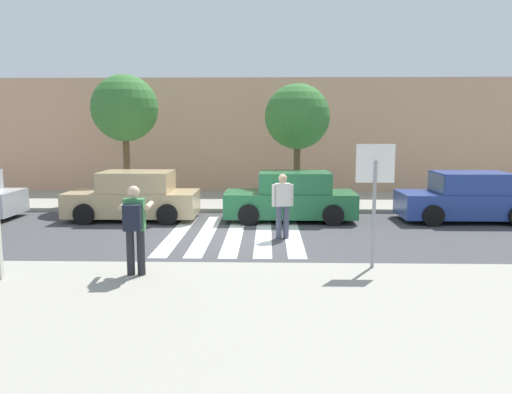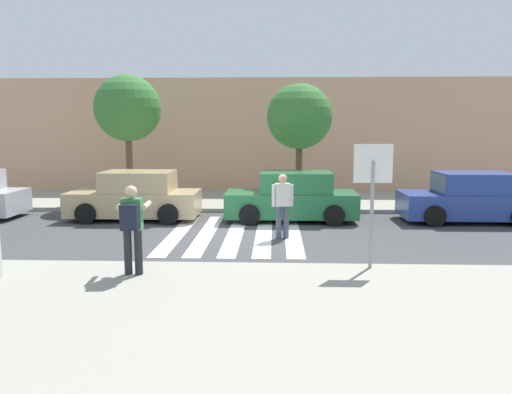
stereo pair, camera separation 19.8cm
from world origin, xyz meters
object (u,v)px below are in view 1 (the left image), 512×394
at_px(photographer_with_backpack, 134,223).
at_px(parked_car_blue, 467,198).
at_px(street_tree_west, 125,109).
at_px(parked_car_tan, 134,197).
at_px(street_tree_center, 297,117).
at_px(stop_sign, 375,178).
at_px(parked_car_green, 291,198).
at_px(pedestrian_crossing, 283,202).

height_order(photographer_with_backpack, parked_car_blue, photographer_with_backpack).
distance_m(photographer_with_backpack, parked_car_blue, 10.90).
relative_size(parked_car_blue, street_tree_west, 0.87).
relative_size(parked_car_tan, street_tree_center, 0.95).
bearing_deg(parked_car_tan, stop_sign, -42.06).
bearing_deg(parked_car_green, stop_sign, -76.49).
xyz_separation_m(pedestrian_crossing, parked_car_tan, (-4.67, 2.60, -0.25)).
bearing_deg(parked_car_tan, street_tree_west, 109.50).
bearing_deg(parked_car_blue, street_tree_west, 166.28).
relative_size(parked_car_green, street_tree_center, 0.95).
xyz_separation_m(photographer_with_backpack, parked_car_green, (3.25, 6.45, -0.44)).
bearing_deg(street_tree_center, stop_sign, -82.42).
bearing_deg(pedestrian_crossing, stop_sign, -61.35).
height_order(pedestrian_crossing, parked_car_blue, pedestrian_crossing).
height_order(pedestrian_crossing, parked_car_green, pedestrian_crossing).
distance_m(photographer_with_backpack, pedestrian_crossing, 4.82).
relative_size(parked_car_tan, street_tree_west, 0.87).
distance_m(stop_sign, photographer_with_backpack, 4.75).
bearing_deg(parked_car_green, street_tree_west, 154.89).
xyz_separation_m(stop_sign, parked_car_green, (-1.39, 5.77, -1.22)).
height_order(photographer_with_backpack, pedestrian_crossing, photographer_with_backpack).
bearing_deg(pedestrian_crossing, parked_car_green, 82.49).
distance_m(pedestrian_crossing, parked_car_blue, 6.42).
distance_m(parked_car_blue, street_tree_west, 12.21).
bearing_deg(street_tree_center, photographer_with_backpack, -112.03).
bearing_deg(parked_car_blue, parked_car_tan, 180.00).
bearing_deg(photographer_with_backpack, stop_sign, 8.32).
height_order(parked_car_blue, street_tree_center, street_tree_center).
distance_m(photographer_with_backpack, parked_car_tan, 6.70).
relative_size(parked_car_tan, parked_car_green, 1.00).
distance_m(pedestrian_crossing, street_tree_center, 5.50).
distance_m(pedestrian_crossing, street_tree_west, 8.27).
height_order(stop_sign, parked_car_tan, stop_sign).
relative_size(pedestrian_crossing, street_tree_west, 0.37).
height_order(stop_sign, parked_car_blue, stop_sign).
bearing_deg(parked_car_green, parked_car_blue, 0.00).
height_order(parked_car_green, street_tree_center, street_tree_center).
bearing_deg(stop_sign, parked_car_blue, 54.38).
bearing_deg(stop_sign, street_tree_west, 130.73).
distance_m(parked_car_tan, street_tree_center, 6.35).
xyz_separation_m(parked_car_tan, street_tree_center, (5.32, 2.35, 2.56)).
distance_m(pedestrian_crossing, parked_car_green, 2.64).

